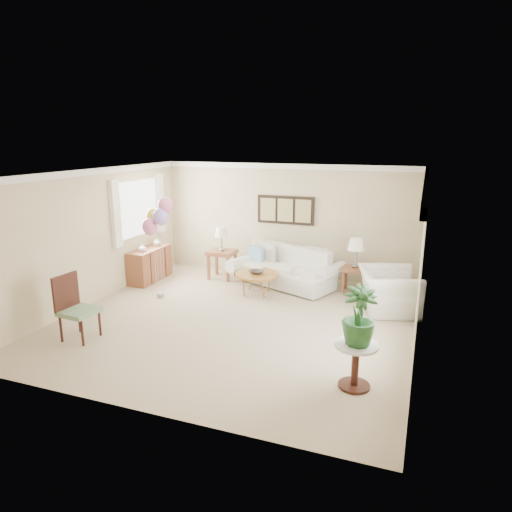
% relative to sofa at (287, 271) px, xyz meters
% --- Properties ---
extents(ground_plane, '(6.00, 6.00, 0.00)m').
position_rel_sofa_xyz_m(ground_plane, '(-0.28, -2.21, -0.34)').
color(ground_plane, tan).
extents(room_shell, '(6.04, 6.04, 2.60)m').
position_rel_sofa_xyz_m(room_shell, '(-0.39, -2.12, 1.29)').
color(room_shell, beige).
rests_on(room_shell, ground).
extents(wall_art_triptych, '(1.35, 0.06, 0.65)m').
position_rel_sofa_xyz_m(wall_art_triptych, '(-0.28, 0.75, 1.21)').
color(wall_art_triptych, black).
rests_on(wall_art_triptych, ground).
extents(sofa, '(2.61, 1.59, 0.85)m').
position_rel_sofa_xyz_m(sofa, '(0.00, 0.00, 0.00)').
color(sofa, silver).
rests_on(sofa, ground).
extents(end_table_left, '(0.60, 0.55, 0.66)m').
position_rel_sofa_xyz_m(end_table_left, '(-1.56, 0.00, 0.21)').
color(end_table_left, brown).
rests_on(end_table_left, ground).
extents(end_table_right, '(0.51, 0.46, 0.55)m').
position_rel_sofa_xyz_m(end_table_right, '(1.46, 0.03, 0.13)').
color(end_table_right, brown).
rests_on(end_table_right, ground).
extents(lamp_left, '(0.31, 0.31, 0.55)m').
position_rel_sofa_xyz_m(lamp_left, '(-1.56, 0.00, 0.74)').
color(lamp_left, gray).
rests_on(lamp_left, end_table_left).
extents(lamp_right, '(0.35, 0.35, 0.62)m').
position_rel_sofa_xyz_m(lamp_right, '(1.46, 0.03, 0.69)').
color(lamp_right, gray).
rests_on(lamp_right, end_table_right).
extents(coffee_table, '(0.88, 0.88, 0.45)m').
position_rel_sofa_xyz_m(coffee_table, '(-0.42, -0.78, 0.07)').
color(coffee_table, olive).
rests_on(coffee_table, ground).
extents(decor_bowl, '(0.32, 0.32, 0.07)m').
position_rel_sofa_xyz_m(decor_bowl, '(-0.42, -0.79, 0.14)').
color(decor_bowl, '#322B29').
rests_on(decor_bowl, coffee_table).
extents(armchair, '(1.31, 1.41, 0.77)m').
position_rel_sofa_xyz_m(armchair, '(2.21, -0.78, 0.05)').
color(armchair, silver).
rests_on(armchair, ground).
extents(side_table, '(0.57, 0.57, 0.61)m').
position_rel_sofa_xyz_m(side_table, '(2.04, -3.77, 0.13)').
color(side_table, silver).
rests_on(side_table, ground).
extents(potted_plant, '(0.55, 0.55, 0.77)m').
position_rel_sofa_xyz_m(potted_plant, '(2.05, -3.78, 0.66)').
color(potted_plant, '#1E4B22').
rests_on(potted_plant, side_table).
extents(accent_chair, '(0.56, 0.56, 1.06)m').
position_rel_sofa_xyz_m(accent_chair, '(-2.41, -3.81, 0.22)').
color(accent_chair, slate).
rests_on(accent_chair, ground).
extents(credenza, '(0.46, 1.20, 0.74)m').
position_rel_sofa_xyz_m(credenza, '(-3.04, -0.71, 0.03)').
color(credenza, brown).
rests_on(credenza, ground).
extents(vase_white, '(0.18, 0.18, 0.17)m').
position_rel_sofa_xyz_m(vase_white, '(-3.02, -0.99, 0.49)').
color(vase_white, silver).
rests_on(vase_white, credenza).
extents(vase_sage, '(0.21, 0.21, 0.18)m').
position_rel_sofa_xyz_m(vase_sage, '(-3.02, -0.40, 0.49)').
color(vase_sage, '#A4AF9F').
rests_on(vase_sage, credenza).
extents(balloon_cluster, '(0.61, 0.48, 2.06)m').
position_rel_sofa_xyz_m(balloon_cluster, '(-2.16, -1.66, 1.33)').
color(balloon_cluster, gray).
rests_on(balloon_cluster, ground).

